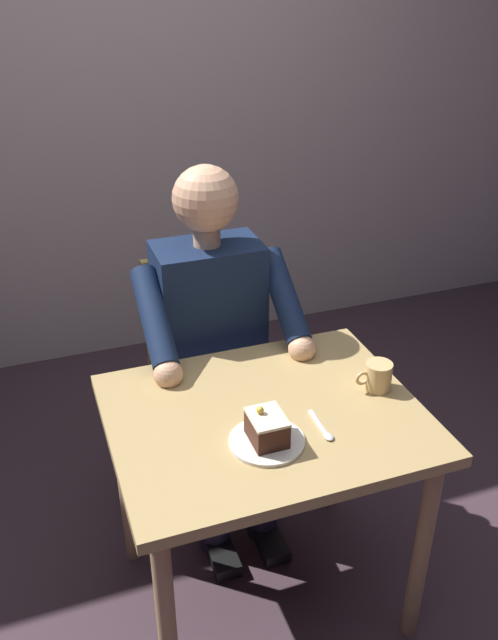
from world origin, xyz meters
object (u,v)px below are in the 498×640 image
Objects in this scene: chair at (204,365)px; seated_person at (216,347)px; cake_slice at (267,428)px; coffee_cup at (377,375)px; dining_table at (265,442)px; dessert_spoon at (323,430)px.

seated_person reaches higher than chair.
coffee_cup is (-0.40, -0.13, -0.00)m from cake_slice.
seated_person is at bearing -90.00° from dining_table.
dessert_spoon is at bearing 177.83° from cake_slice.
seated_person is (0.00, -0.47, 0.05)m from dining_table.
coffee_cup is at bearing -179.49° from dining_table.
coffee_cup is 0.80× the size of dessert_spoon.
dining_table is at bearing 90.00° from chair.
chair is 6.42× the size of dessert_spoon.
cake_slice is (0.04, 0.60, 0.10)m from seated_person.
dessert_spoon is (-0.12, 0.13, 0.11)m from dining_table.
dining_table is 6.13× the size of dessert_spoon.
coffee_cup reaches higher than dining_table.
chair is 0.24m from seated_person.
dining_table is 0.67× the size of seated_person.
seated_person is 11.31× the size of coffee_cup.
dessert_spoon is at bearing 132.27° from dining_table.
cake_slice reaches higher than coffee_cup.
seated_person is at bearing -52.79° from coffee_cup.
dining_table is 0.96× the size of chair.
dining_table is 0.20m from cake_slice.
dining_table is at bearing -47.73° from dessert_spoon.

